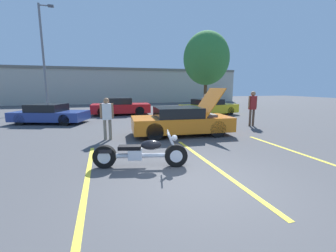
# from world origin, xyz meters

# --- Properties ---
(ground_plane) EXTENTS (80.00, 80.00, 0.00)m
(ground_plane) POSITION_xyz_m (0.00, 0.00, 0.00)
(ground_plane) COLOR #474749
(parking_stripe_middle) EXTENTS (0.12, 5.41, 0.01)m
(parking_stripe_middle) POSITION_xyz_m (-2.37, 1.02, 0.00)
(parking_stripe_middle) COLOR yellow
(parking_stripe_middle) RESTS_ON ground
(parking_stripe_back) EXTENTS (0.12, 5.41, 0.01)m
(parking_stripe_back) POSITION_xyz_m (0.81, 1.02, 0.00)
(parking_stripe_back) COLOR yellow
(parking_stripe_back) RESTS_ON ground
(parking_stripe_far) EXTENTS (0.12, 5.41, 0.01)m
(parking_stripe_far) POSITION_xyz_m (4.00, 1.02, 0.00)
(parking_stripe_far) COLOR yellow
(parking_stripe_far) RESTS_ON ground
(far_building) EXTENTS (32.00, 4.20, 4.40)m
(far_building) POSITION_xyz_m (0.00, 26.43, 2.34)
(far_building) COLOR #B2AD9E
(far_building) RESTS_ON ground
(light_pole) EXTENTS (1.21, 0.28, 8.79)m
(light_pole) POSITION_xyz_m (-6.54, 17.56, 4.78)
(light_pole) COLOR slate
(light_pole) RESTS_ON ground
(tree_background) EXTENTS (4.31, 4.31, 7.20)m
(tree_background) POSITION_xyz_m (7.62, 15.87, 4.71)
(tree_background) COLOR brown
(tree_background) RESTS_ON ground
(motorcycle) EXTENTS (2.44, 0.89, 0.94)m
(motorcycle) POSITION_xyz_m (-1.06, 1.42, 0.38)
(motorcycle) COLOR black
(motorcycle) RESTS_ON ground
(show_car_hood_open) EXTENTS (4.39, 2.09, 2.04)m
(show_car_hood_open) POSITION_xyz_m (1.34, 4.95, 0.61)
(show_car_hood_open) COLOR orange
(show_car_hood_open) RESTS_ON ground
(parked_car_mid_row) EXTENTS (4.34, 2.11, 1.28)m
(parked_car_mid_row) POSITION_xyz_m (-0.71, 12.98, 0.61)
(parked_car_mid_row) COLOR red
(parked_car_mid_row) RESTS_ON ground
(parked_car_right_row) EXTENTS (4.49, 2.62, 1.19)m
(parked_car_right_row) POSITION_xyz_m (5.60, 10.97, 0.57)
(parked_car_right_row) COLOR yellow
(parked_car_right_row) RESTS_ON ground
(parked_car_left_row) EXTENTS (4.41, 3.05, 1.11)m
(parked_car_left_row) POSITION_xyz_m (-4.96, 10.11, 0.53)
(parked_car_left_row) COLOR navy
(parked_car_left_row) RESTS_ON ground
(spectator_near_motorcycle) EXTENTS (0.52, 0.22, 1.64)m
(spectator_near_motorcycle) POSITION_xyz_m (4.08, 8.40, 0.97)
(spectator_near_motorcycle) COLOR brown
(spectator_near_motorcycle) RESTS_ON ground
(spectator_by_show_car) EXTENTS (0.52, 0.24, 1.85)m
(spectator_by_show_car) POSITION_xyz_m (5.69, 6.01, 1.12)
(spectator_by_show_car) COLOR brown
(spectator_by_show_car) RESTS_ON ground
(spectator_midground) EXTENTS (0.52, 0.22, 1.67)m
(spectator_midground) POSITION_xyz_m (-1.82, 4.86, 0.99)
(spectator_midground) COLOR gray
(spectator_midground) RESTS_ON ground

